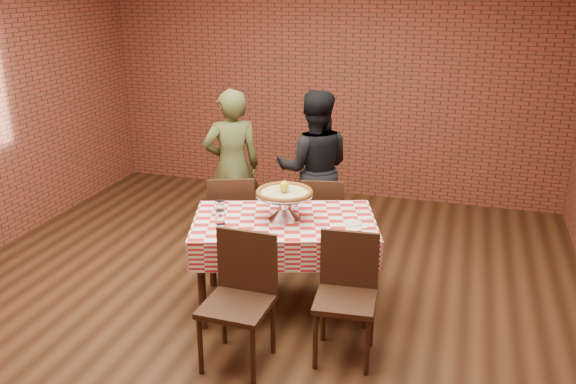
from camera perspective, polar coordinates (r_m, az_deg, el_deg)
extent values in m
plane|color=black|center=(5.05, -4.18, -10.87)|extent=(6.00, 6.00, 0.00)
plane|color=brown|center=(7.32, 4.00, 10.82)|extent=(5.50, 0.00, 5.50)
cube|color=#351E0F|center=(4.92, -0.34, -6.75)|extent=(1.59, 1.22, 0.75)
cylinder|color=beige|center=(4.72, -0.35, -0.09)|extent=(0.53, 0.53, 0.03)
ellipsoid|color=yellow|center=(4.70, -0.35, 0.52)|extent=(0.09, 0.09, 0.09)
cylinder|color=white|center=(4.69, -6.37, -2.37)|extent=(0.09, 0.09, 0.11)
cylinder|color=white|center=(4.88, -6.41, -1.45)|extent=(0.09, 0.09, 0.11)
cylinder|color=white|center=(4.71, 6.06, -2.90)|extent=(0.18, 0.18, 0.01)
cube|color=white|center=(4.59, 6.41, -3.57)|extent=(0.06, 0.06, 0.00)
cube|color=white|center=(4.65, 7.12, -3.32)|extent=(0.06, 0.05, 0.00)
cube|color=silver|center=(4.99, -0.07, -0.62)|extent=(0.12, 0.10, 0.15)
imported|color=#4D5429|center=(6.05, -5.26, 2.38)|extent=(0.68, 0.61, 1.56)
imported|color=black|center=(5.96, 2.46, 2.19)|extent=(0.88, 0.76, 1.56)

